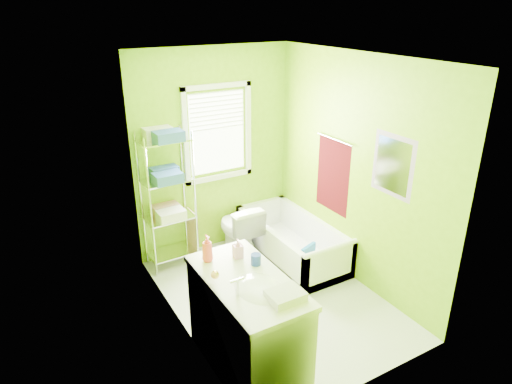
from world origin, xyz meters
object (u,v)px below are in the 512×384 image
toilet (239,229)px  vanity (248,322)px  bathtub (293,246)px  wire_shelf_unit (168,184)px

toilet → vanity: 1.97m
vanity → toilet: bearing=64.3°
bathtub → vanity: bearing=-136.1°
vanity → wire_shelf_unit: 2.10m
bathtub → toilet: toilet is taller
bathtub → wire_shelf_unit: (-1.37, 0.66, 0.90)m
wire_shelf_unit → toilet: bearing=-17.2°
toilet → vanity: size_ratio=0.60×
toilet → vanity: vanity is taller
toilet → wire_shelf_unit: (-0.80, 0.25, 0.69)m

